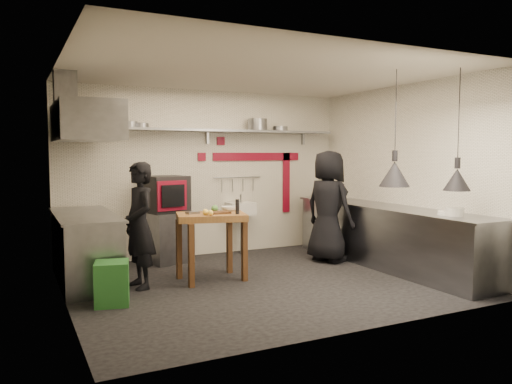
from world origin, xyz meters
name	(u,v)px	position (x,y,z in m)	size (l,w,h in m)	color
floor	(263,282)	(0.00, 0.00, 0.00)	(5.00, 5.00, 0.00)	black
ceiling	(263,72)	(0.00, 0.00, 2.80)	(5.00, 5.00, 0.00)	beige
wall_back	(207,173)	(0.00, 2.10, 1.40)	(5.00, 0.04, 2.80)	beige
wall_front	(362,189)	(0.00, -2.10, 1.40)	(5.00, 0.04, 2.80)	beige
wall_left	(63,184)	(-2.50, 0.00, 1.40)	(0.04, 4.20, 2.80)	beige
wall_right	(406,175)	(2.50, 0.00, 1.40)	(0.04, 4.20, 2.80)	beige
red_band_horiz	(257,157)	(0.95, 2.08, 1.68)	(1.70, 0.02, 0.14)	maroon
red_band_vert	(286,183)	(1.55, 2.08, 1.20)	(0.14, 0.02, 1.10)	maroon
red_tile_a	(221,141)	(0.25, 2.08, 1.95)	(0.14, 0.02, 0.14)	maroon
red_tile_b	(202,157)	(-0.10, 2.08, 1.68)	(0.14, 0.02, 0.14)	maroon
back_shelf	(211,130)	(0.00, 1.92, 2.12)	(4.60, 0.34, 0.04)	slate
shelf_bracket_left	(91,135)	(-1.90, 2.07, 2.02)	(0.04, 0.06, 0.24)	slate
shelf_bracket_mid	(207,137)	(0.00, 2.07, 2.02)	(0.04, 0.06, 0.24)	slate
shelf_bracket_right	(303,138)	(1.90, 2.07, 2.02)	(0.04, 0.06, 0.24)	slate
pan_far_left	(129,124)	(-1.34, 1.92, 2.19)	(0.25, 0.25, 0.09)	slate
pan_mid_left	(140,125)	(-1.17, 1.92, 2.18)	(0.27, 0.27, 0.07)	slate
stock_pot	(257,125)	(0.88, 1.92, 2.24)	(0.34, 0.34, 0.20)	slate
pan_right	(280,129)	(1.33, 1.92, 2.18)	(0.27, 0.27, 0.08)	slate
oven_stand	(169,237)	(-0.79, 1.77, 0.40)	(0.63, 0.57, 0.80)	slate
combi_oven	(165,194)	(-0.82, 1.82, 1.09)	(0.61, 0.57, 0.58)	black
oven_door	(172,196)	(-0.81, 1.47, 1.09)	(0.51, 0.03, 0.46)	maroon
oven_glass	(173,196)	(-0.80, 1.44, 1.09)	(0.39, 0.02, 0.34)	black
hand_sink	(241,209)	(0.55, 1.92, 0.78)	(0.46, 0.34, 0.22)	silver
sink_tap	(241,198)	(0.55, 1.92, 0.96)	(0.03, 0.03, 0.14)	slate
sink_drain	(242,234)	(0.55, 1.88, 0.34)	(0.06, 0.06, 0.66)	slate
utensil_rail	(237,177)	(0.55, 2.06, 1.32)	(0.02, 0.02, 0.90)	slate
counter_right	(387,237)	(2.15, 0.00, 0.45)	(0.70, 3.80, 0.90)	slate
counter_right_top	(387,207)	(2.15, 0.00, 0.92)	(0.76, 3.90, 0.03)	slate
plate_stack	(455,212)	(2.12, -1.31, 0.99)	(0.23, 0.23, 0.11)	silver
small_bowl_right	(446,213)	(2.10, -1.19, 0.96)	(0.21, 0.21, 0.05)	silver
counter_left	(85,249)	(-2.15, 1.05, 0.45)	(0.70, 1.90, 0.90)	slate
counter_left_top	(84,215)	(-2.15, 1.05, 0.92)	(0.76, 2.00, 0.03)	slate
extractor_hood	(86,122)	(-2.10, 1.05, 2.15)	(0.78, 1.60, 0.50)	slate
hood_duct	(65,91)	(-2.35, 1.05, 2.55)	(0.28, 0.28, 0.50)	slate
green_bin	(112,283)	(-2.02, -0.15, 0.25)	(0.38, 0.38, 0.50)	#215F24
prep_table	(211,247)	(-0.58, 0.41, 0.46)	(0.92, 0.64, 0.92)	brown
cutting_board	(218,213)	(-0.50, 0.36, 0.93)	(0.30, 0.21, 0.03)	#482B16
pepper_mill	(237,207)	(-0.29, 0.18, 1.02)	(0.05, 0.05, 0.20)	black
lemon_a	(206,212)	(-0.71, 0.27, 0.96)	(0.08, 0.08, 0.08)	yellow
lemon_b	(211,213)	(-0.68, 0.18, 0.96)	(0.07, 0.07, 0.07)	yellow
veg_ball	(215,209)	(-0.48, 0.53, 0.97)	(0.10, 0.10, 0.10)	#498739
steel_tray	(193,213)	(-0.82, 0.48, 0.94)	(0.17, 0.11, 0.03)	slate
bowl	(229,209)	(-0.26, 0.56, 0.95)	(0.21, 0.21, 0.07)	silver
heat_lamp_near	(395,128)	(1.40, -0.97, 2.06)	(0.39, 0.39, 1.49)	black
heat_lamp_far	(459,130)	(2.03, -1.42, 2.03)	(0.34, 0.34, 1.53)	black
chef_left	(139,225)	(-1.56, 0.44, 0.81)	(0.59, 0.39, 1.63)	black
chef_right	(328,206)	(1.54, 0.69, 0.89)	(0.87, 0.57, 1.78)	black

